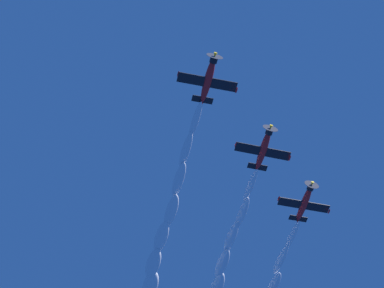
% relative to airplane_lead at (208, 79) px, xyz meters
% --- Properties ---
extents(airplane_lead, '(8.19, 9.07, 2.75)m').
position_rel_airplane_lead_xyz_m(airplane_lead, '(0.00, 0.00, 0.00)').
color(airplane_lead, red).
extents(airplane_left_wingman, '(8.20, 9.10, 2.69)m').
position_rel_airplane_lead_xyz_m(airplane_left_wingman, '(-10.38, 11.01, 0.68)').
color(airplane_left_wingman, red).
extents(airplane_right_wingman, '(8.17, 9.10, 2.63)m').
position_rel_airplane_lead_xyz_m(airplane_right_wingman, '(-19.79, 20.54, 1.52)').
color(airplane_right_wingman, red).
extents(smoke_trail_lead, '(39.15, 4.10, 4.82)m').
position_rel_airplane_lead_xyz_m(smoke_trail_lead, '(-28.58, -1.91, -2.25)').
color(smoke_trail_lead, white).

